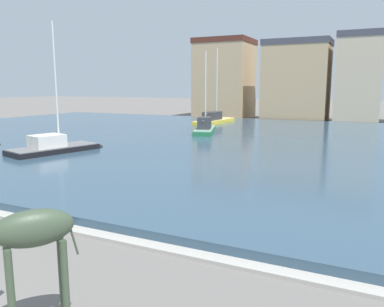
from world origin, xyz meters
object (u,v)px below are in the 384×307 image
sailboat_green (205,130)px  mooring_bollard (59,224)px  sailboat_yellow (216,121)px  sailboat_black (60,149)px  giraffe_statue (27,233)px

sailboat_green → mooring_bollard: 26.01m
sailboat_yellow → sailboat_black: bearing=-93.5°
sailboat_black → sailboat_yellow: 25.09m
sailboat_green → mooring_bollard: (5.75, -25.36, -0.40)m
giraffe_statue → sailboat_black: bearing=133.2°
giraffe_statue → mooring_bollard: giraffe_statue is taller
sailboat_black → mooring_bollard: bearing=-45.6°
mooring_bollard → sailboat_black: bearing=134.4°
giraffe_statue → mooring_bollard: 6.07m
giraffe_statue → sailboat_green: bearing=107.6°
sailboat_yellow → sailboat_green: (2.96, -10.15, 0.04)m
sailboat_black → mooring_bollard: 14.65m
giraffe_statue → sailboat_black: (-13.97, 14.89, -1.55)m
sailboat_yellow → mooring_bollard: bearing=-76.2°
sailboat_yellow → giraffe_statue: bearing=-72.7°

